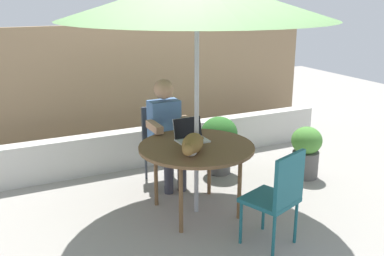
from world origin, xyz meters
The scene contains 11 objects.
ground_plane centered at (0.00, 0.00, 0.00)m, with size 14.00×14.00×0.00m, color gray.
fence_back centered at (0.00, 2.22, 0.86)m, with size 5.75×0.08×1.72m, color #937756.
planter_wall_low centered at (0.00, 1.46, 0.24)m, with size 5.18×0.20×0.48m, color beige.
patio_table centered at (0.00, 0.00, 0.65)m, with size 1.12×1.12×0.70m.
chair_occupied centered at (0.00, 0.91, 0.51)m, with size 0.40×0.40×0.87m.
chair_empty centered at (0.33, -0.89, 0.51)m, with size 0.51×0.51×0.87m.
person_seated centered at (0.00, 0.75, 0.68)m, with size 0.48×0.48×1.21m.
laptop centered at (0.02, 0.18, 0.76)m, with size 0.31×0.26×0.21m.
cat centered at (-0.13, -0.18, 0.79)m, with size 0.45×0.53×0.17m.
potted_plant_near_fence centered at (0.70, 0.80, 0.41)m, with size 0.44×0.44×0.70m.
potted_plant_by_chair centered at (1.56, 0.23, 0.33)m, with size 0.36×0.36×0.62m.
Camera 1 is at (-1.82, -3.67, 2.12)m, focal length 41.96 mm.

